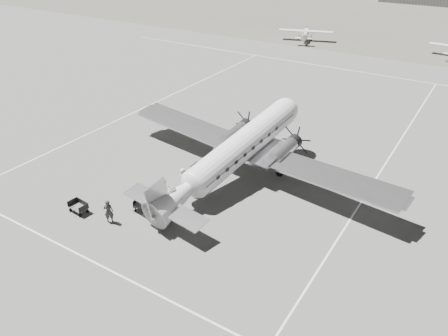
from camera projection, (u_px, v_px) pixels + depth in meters
ground at (220, 180)px, 39.96m from camera, size 260.00×260.00×0.00m
taxi_line_near at (110, 270)px, 29.62m from camera, size 60.00×0.15×0.01m
taxi_line_right at (349, 222)px, 34.39m from camera, size 0.15×80.00×0.01m
taxi_line_left at (144, 108)px, 55.68m from camera, size 0.15×60.00×0.01m
taxi_line_horizon at (355, 71)px, 69.49m from camera, size 90.00×0.15×0.01m
grass_infield at (423, 17)px, 110.10m from camera, size 260.00×90.00×0.01m
dc3_airliner at (236, 153)px, 38.68m from camera, size 32.04×24.40×5.61m
light_plane_left at (305, 35)px, 86.86m from camera, size 12.85×11.54×2.23m
baggage_cart_near at (144, 205)px, 35.69m from camera, size 1.98×1.76×0.92m
baggage_cart_far at (78, 207)px, 35.40m from camera, size 1.73×1.29×0.92m
ground_crew at (109, 211)px, 33.95m from camera, size 0.87×0.82×2.00m
ramp_agent at (165, 188)px, 37.10m from camera, size 0.91×1.03×1.76m
passenger at (183, 178)px, 38.50m from camera, size 0.89×1.08×1.88m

